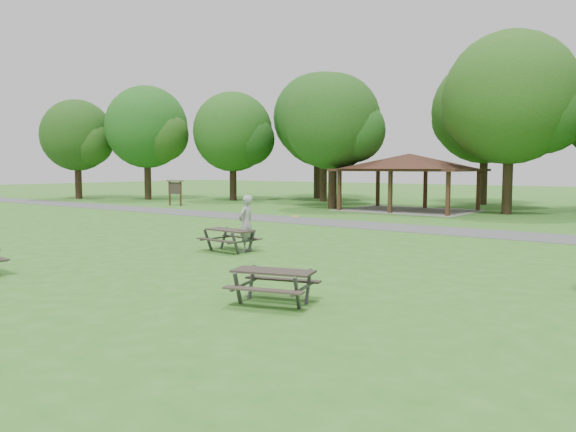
{
  "coord_description": "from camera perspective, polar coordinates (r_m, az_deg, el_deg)",
  "views": [
    {
      "loc": [
        11.77,
        -10.4,
        2.87
      ],
      "look_at": [
        1.0,
        4.0,
        1.3
      ],
      "focal_mm": 35.0,
      "sensor_mm": 36.0,
      "label": 1
    }
  ],
  "objects": [
    {
      "name": "tree_row_b",
      "position": [
        48.65,
        -5.55,
        8.27
      ],
      "size": [
        7.14,
        6.8,
        9.28
      ],
      "color": "black",
      "rests_on": "ground"
    },
    {
      "name": "tree_row_e",
      "position": [
        36.93,
        21.8,
        10.72
      ],
      "size": [
        8.4,
        8.0,
        11.02
      ],
      "color": "black",
      "rests_on": "ground"
    },
    {
      "name": "tree_deep_b",
      "position": [
        45.7,
        19.54,
        9.75
      ],
      "size": [
        8.4,
        8.0,
        11.13
      ],
      "color": "#2F1E15",
      "rests_on": "ground"
    },
    {
      "name": "ground",
      "position": [
        15.97,
        -11.6,
        -5.47
      ],
      "size": [
        160.0,
        160.0,
        0.0
      ],
      "primitive_type": "plane",
      "color": "#306D1F",
      "rests_on": "ground"
    },
    {
      "name": "tree_row_c",
      "position": [
        47.19,
        3.77,
        9.44
      ],
      "size": [
        8.19,
        7.8,
        10.67
      ],
      "color": "black",
      "rests_on": "ground"
    },
    {
      "name": "frisbee_in_flight",
      "position": [
        17.76,
        0.79,
        -0.03
      ],
      "size": [
        0.26,
        0.26,
        0.02
      ],
      "color": "yellow",
      "rests_on": "ground"
    },
    {
      "name": "tree_row_d",
      "position": [
        38.99,
        4.7,
        9.24
      ],
      "size": [
        6.93,
        6.6,
        9.27
      ],
      "color": "black",
      "rests_on": "ground"
    },
    {
      "name": "picnic_table_middle",
      "position": [
        19.27,
        -5.97,
        -1.89
      ],
      "size": [
        1.89,
        1.56,
        0.77
      ],
      "color": "#302723",
      "rests_on": "ground"
    },
    {
      "name": "tree_deep_a",
      "position": [
        51.8,
        3.09,
        9.71
      ],
      "size": [
        8.4,
        8.0,
        11.38
      ],
      "color": "black",
      "rests_on": "ground"
    },
    {
      "name": "asphalt_path",
      "position": [
        27.24,
        10.98,
        -1.13
      ],
      "size": [
        120.0,
        3.2,
        0.02
      ],
      "primitive_type": "cube",
      "color": "#4E4E51",
      "rests_on": "ground"
    },
    {
      "name": "notice_board",
      "position": [
        42.64,
        -11.41,
        2.8
      ],
      "size": [
        1.6,
        0.3,
        1.88
      ],
      "color": "#392314",
      "rests_on": "ground"
    },
    {
      "name": "frisbee_thrower",
      "position": [
        19.13,
        -4.27,
        -0.75
      ],
      "size": [
        0.54,
        0.75,
        1.92
      ],
      "primitive_type": "imported",
      "rotation": [
        0.0,
        0.0,
        -1.45
      ],
      "color": "#98989A",
      "rests_on": "ground"
    },
    {
      "name": "tree_flank_left",
      "position": [
        54.41,
        -20.57,
        7.48
      ],
      "size": [
        6.72,
        6.4,
        8.93
      ],
      "color": "black",
      "rests_on": "ground"
    },
    {
      "name": "pavilion",
      "position": [
        37.84,
        12.22,
        5.17
      ],
      "size": [
        8.6,
        7.01,
        3.76
      ],
      "color": "#392314",
      "rests_on": "ground"
    },
    {
      "name": "tree_row_a",
      "position": [
        51.35,
        -14.07,
        8.51
      ],
      "size": [
        7.56,
        7.2,
        9.97
      ],
      "color": "black",
      "rests_on": "ground"
    },
    {
      "name": "picnic_table_far",
      "position": [
        11.84,
        -1.51,
        -6.34
      ],
      "size": [
        2.02,
        1.8,
        0.74
      ],
      "color": "#2C2520",
      "rests_on": "ground"
    }
  ]
}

